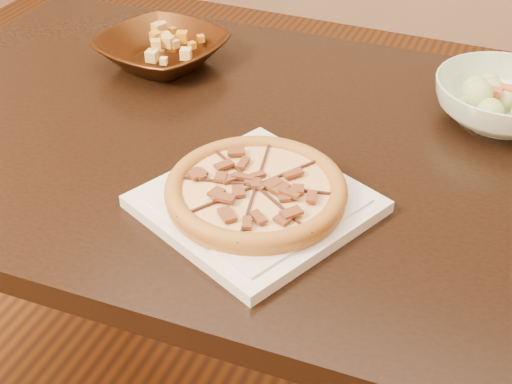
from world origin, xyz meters
TOP-DOWN VIEW (x-y plane):
  - floor at (0.00, 0.00)m, footprint 4.00×4.00m
  - dining_table at (0.08, -0.18)m, footprint 1.31×0.87m
  - plate at (0.16, -0.36)m, footprint 0.36×0.36m
  - pizza at (0.16, -0.36)m, footprint 0.25×0.25m
  - bronze_bowl at (-0.17, -0.01)m, footprint 0.27×0.27m
  - mixed_dish at (-0.17, -0.01)m, footprint 0.10×0.11m
  - salad_bowl at (0.44, 0.03)m, footprint 0.26×0.26m
  - salad at (0.44, 0.03)m, footprint 0.10×0.11m

SIDE VIEW (x-z plane):
  - floor at x=0.00m, z-range -0.02..0.00m
  - dining_table at x=0.08m, z-range 0.26..1.01m
  - plate at x=0.16m, z-range 0.75..0.77m
  - bronze_bowl at x=-0.17m, z-range 0.75..0.81m
  - pizza at x=0.16m, z-range 0.77..0.80m
  - salad_bowl at x=0.44m, z-range 0.75..0.82m
  - mixed_dish at x=-0.17m, z-range 0.81..0.83m
  - salad at x=0.44m, z-range 0.82..0.86m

